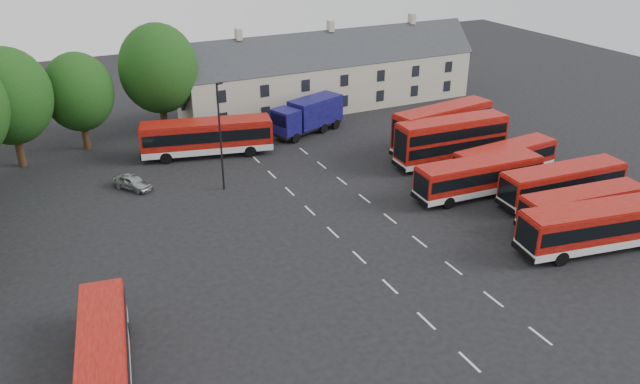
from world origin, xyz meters
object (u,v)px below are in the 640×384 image
(bus_dd_south, at_px, (451,139))
(bus_west, at_px, (104,354))
(lamppost, at_px, (220,134))
(bus_row_a, at_px, (601,224))
(box_truck, at_px, (308,115))
(silver_car, at_px, (133,182))

(bus_dd_south, relative_size, bus_west, 1.03)
(bus_dd_south, distance_m, lamppost, 21.19)
(bus_west, bearing_deg, lamppost, -23.91)
(bus_row_a, distance_m, bus_west, 33.18)
(bus_row_a, relative_size, bus_dd_south, 1.11)
(bus_west, height_order, box_truck, box_truck)
(lamppost, bearing_deg, bus_row_a, -46.17)
(bus_dd_south, relative_size, box_truck, 1.26)
(bus_west, height_order, lamppost, lamppost)
(bus_west, bearing_deg, bus_dd_south, -55.63)
(silver_car, bearing_deg, box_truck, -16.60)
(box_truck, relative_size, lamppost, 0.93)
(bus_dd_south, xyz_separation_m, box_truck, (-8.19, 13.53, -0.48))
(bus_dd_south, bearing_deg, box_truck, 124.38)
(bus_row_a, bearing_deg, bus_west, -172.42)
(bus_row_a, distance_m, bus_dd_south, 17.42)
(bus_row_a, relative_size, lamppost, 1.30)
(silver_car, bearing_deg, bus_west, -138.16)
(bus_west, relative_size, box_truck, 1.22)
(box_truck, distance_m, lamppost, 16.08)
(bus_west, xyz_separation_m, silver_car, (5.77, 23.39, -1.13))
(bus_row_a, height_order, silver_car, bus_row_a)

